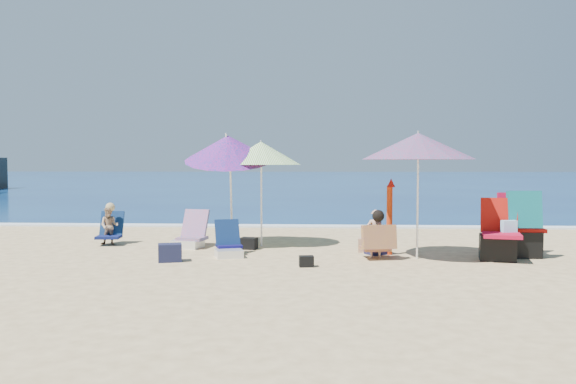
{
  "coord_description": "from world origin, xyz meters",
  "views": [
    {
      "loc": [
        0.24,
        -9.42,
        1.65
      ],
      "look_at": [
        -0.3,
        1.0,
        1.1
      ],
      "focal_mm": 36.07,
      "sensor_mm": 36.0,
      "label": 1
    }
  ],
  "objects_px": {
    "umbrella_blue": "(228,148)",
    "camp_chair_right": "(520,233)",
    "camp_chair_left": "(498,242)",
    "umbrella_turquoise": "(418,146)",
    "person_center": "(377,235)",
    "person_left": "(110,226)",
    "furled_umbrella": "(390,213)",
    "chair_navy": "(229,247)",
    "chair_rainbow": "(190,238)",
    "umbrella_striped": "(261,153)"
  },
  "relations": [
    {
      "from": "umbrella_turquoise",
      "to": "umbrella_striped",
      "type": "xyz_separation_m",
      "value": [
        -2.79,
        1.42,
        -0.09
      ]
    },
    {
      "from": "umbrella_striped",
      "to": "camp_chair_right",
      "type": "relative_size",
      "value": 1.79
    },
    {
      "from": "chair_navy",
      "to": "person_left",
      "type": "bearing_deg",
      "value": 153.85
    },
    {
      "from": "umbrella_striped",
      "to": "umbrella_blue",
      "type": "xyz_separation_m",
      "value": [
        -0.63,
        -0.12,
        0.1
      ]
    },
    {
      "from": "umbrella_turquoise",
      "to": "umbrella_blue",
      "type": "bearing_deg",
      "value": 159.22
    },
    {
      "from": "umbrella_blue",
      "to": "camp_chair_right",
      "type": "height_order",
      "value": "umbrella_blue"
    },
    {
      "from": "umbrella_blue",
      "to": "furled_umbrella",
      "type": "height_order",
      "value": "umbrella_blue"
    },
    {
      "from": "umbrella_striped",
      "to": "camp_chair_left",
      "type": "bearing_deg",
      "value": -19.74
    },
    {
      "from": "camp_chair_left",
      "to": "person_center",
      "type": "bearing_deg",
      "value": 179.73
    },
    {
      "from": "umbrella_blue",
      "to": "chair_rainbow",
      "type": "xyz_separation_m",
      "value": [
        -0.71,
        -0.2,
        -1.72
      ]
    },
    {
      "from": "chair_navy",
      "to": "chair_rainbow",
      "type": "bearing_deg",
      "value": 132.35
    },
    {
      "from": "umbrella_blue",
      "to": "chair_navy",
      "type": "bearing_deg",
      "value": -81.23
    },
    {
      "from": "person_center",
      "to": "umbrella_striped",
      "type": "bearing_deg",
      "value": 145.05
    },
    {
      "from": "chair_rainbow",
      "to": "person_left",
      "type": "bearing_deg",
      "value": 170.3
    },
    {
      "from": "camp_chair_right",
      "to": "person_center",
      "type": "bearing_deg",
      "value": -171.98
    },
    {
      "from": "umbrella_blue",
      "to": "camp_chair_left",
      "type": "height_order",
      "value": "umbrella_blue"
    },
    {
      "from": "umbrella_turquoise",
      "to": "person_center",
      "type": "relative_size",
      "value": 2.58
    },
    {
      "from": "person_left",
      "to": "furled_umbrella",
      "type": "bearing_deg",
      "value": -10.23
    },
    {
      "from": "furled_umbrella",
      "to": "camp_chair_left",
      "type": "distance_m",
      "value": 1.86
    },
    {
      "from": "chair_rainbow",
      "to": "person_center",
      "type": "distance_m",
      "value": 3.64
    },
    {
      "from": "umbrella_blue",
      "to": "camp_chair_right",
      "type": "relative_size",
      "value": 2.01
    },
    {
      "from": "umbrella_turquoise",
      "to": "chair_rainbow",
      "type": "xyz_separation_m",
      "value": [
        -4.13,
        1.1,
        -1.72
      ]
    },
    {
      "from": "furled_umbrella",
      "to": "chair_navy",
      "type": "distance_m",
      "value": 2.9
    },
    {
      "from": "chair_rainbow",
      "to": "furled_umbrella",
      "type": "bearing_deg",
      "value": -10.47
    },
    {
      "from": "person_center",
      "to": "person_left",
      "type": "bearing_deg",
      "value": 164.29
    },
    {
      "from": "furled_umbrella",
      "to": "person_center",
      "type": "relative_size",
      "value": 1.61
    },
    {
      "from": "umbrella_turquoise",
      "to": "person_center",
      "type": "height_order",
      "value": "umbrella_turquoise"
    },
    {
      "from": "chair_navy",
      "to": "umbrella_turquoise",
      "type": "bearing_deg",
      "value": -2.23
    },
    {
      "from": "chair_rainbow",
      "to": "person_left",
      "type": "height_order",
      "value": "person_left"
    },
    {
      "from": "umbrella_turquoise",
      "to": "camp_chair_left",
      "type": "distance_m",
      "value": 2.08
    },
    {
      "from": "chair_rainbow",
      "to": "person_left",
      "type": "relative_size",
      "value": 0.88
    },
    {
      "from": "umbrella_turquoise",
      "to": "person_center",
      "type": "bearing_deg",
      "value": -175.64
    },
    {
      "from": "chair_rainbow",
      "to": "camp_chair_right",
      "type": "height_order",
      "value": "camp_chair_right"
    },
    {
      "from": "camp_chair_right",
      "to": "umbrella_blue",
      "type": "bearing_deg",
      "value": 169.2
    },
    {
      "from": "chair_navy",
      "to": "person_left",
      "type": "relative_size",
      "value": 0.97
    },
    {
      "from": "umbrella_blue",
      "to": "furled_umbrella",
      "type": "relative_size",
      "value": 1.72
    },
    {
      "from": "umbrella_blue",
      "to": "camp_chair_left",
      "type": "xyz_separation_m",
      "value": [
        4.76,
        -1.36,
        -1.6
      ]
    },
    {
      "from": "furled_umbrella",
      "to": "chair_rainbow",
      "type": "relative_size",
      "value": 1.85
    },
    {
      "from": "chair_rainbow",
      "to": "camp_chair_left",
      "type": "bearing_deg",
      "value": -12.03
    },
    {
      "from": "camp_chair_right",
      "to": "person_left",
      "type": "relative_size",
      "value": 1.39
    },
    {
      "from": "umbrella_turquoise",
      "to": "person_left",
      "type": "height_order",
      "value": "umbrella_turquoise"
    },
    {
      "from": "chair_navy",
      "to": "camp_chair_left",
      "type": "distance_m",
      "value": 4.58
    },
    {
      "from": "umbrella_striped",
      "to": "person_center",
      "type": "xyz_separation_m",
      "value": [
        2.11,
        -1.47,
        -1.41
      ]
    },
    {
      "from": "umbrella_turquoise",
      "to": "umbrella_striped",
      "type": "height_order",
      "value": "umbrella_turquoise"
    },
    {
      "from": "umbrella_striped",
      "to": "chair_navy",
      "type": "distance_m",
      "value": 2.14
    },
    {
      "from": "umbrella_striped",
      "to": "chair_navy",
      "type": "bearing_deg",
      "value": -109.03
    },
    {
      "from": "umbrella_turquoise",
      "to": "chair_navy",
      "type": "distance_m",
      "value": 3.68
    },
    {
      "from": "umbrella_blue",
      "to": "camp_chair_left",
      "type": "distance_m",
      "value": 5.2
    },
    {
      "from": "chair_navy",
      "to": "person_center",
      "type": "height_order",
      "value": "person_center"
    },
    {
      "from": "umbrella_striped",
      "to": "furled_umbrella",
      "type": "relative_size",
      "value": 1.53
    }
  ]
}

